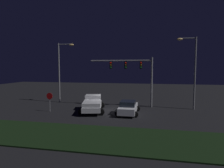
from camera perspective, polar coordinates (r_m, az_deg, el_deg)
ground_plane at (r=24.64m, az=-1.36°, el=-7.44°), size 80.00×80.00×0.00m
grass_median at (r=15.75m, az=-9.31°, el=-14.48°), size 27.38×5.52×0.10m
pickup_truck at (r=23.88m, az=-5.57°, el=-5.41°), size 3.69×5.71×1.80m
car_sedan at (r=22.53m, az=4.64°, el=-6.70°), size 2.49×4.41×1.51m
traffic_signal_gantry at (r=26.45m, az=6.01°, el=4.08°), size 8.32×0.56×6.50m
street_lamp_left at (r=30.32m, az=-14.14°, el=5.03°), size 2.47×0.44×8.69m
street_lamp_right at (r=26.38m, az=21.79°, el=5.09°), size 2.34×0.44×8.90m
stop_sign at (r=24.62m, az=-17.41°, el=-3.97°), size 0.76×0.08×2.23m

